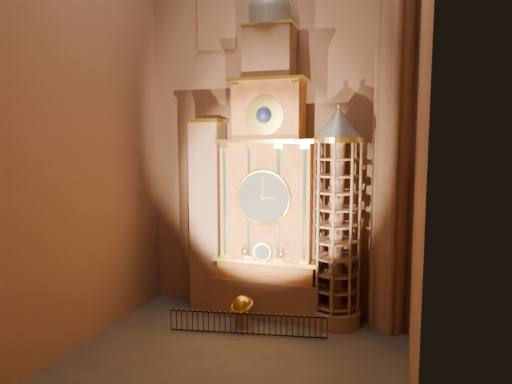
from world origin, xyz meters
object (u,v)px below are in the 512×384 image
(stair_turret, at_px, (337,220))
(iron_railing, at_px, (247,324))
(celestial_globe, at_px, (242,309))
(astronomical_clock, at_px, (269,188))
(portrait_tower, at_px, (208,214))

(stair_turret, relative_size, iron_railing, 1.48)
(stair_turret, distance_m, celestial_globe, 6.33)
(stair_turret, relative_size, celestial_globe, 6.85)
(astronomical_clock, xyz_separation_m, celestial_globe, (-0.75, -2.07, -5.73))
(portrait_tower, height_order, iron_railing, portrait_tower)
(portrait_tower, relative_size, iron_railing, 1.40)
(stair_turret, xyz_separation_m, celestial_globe, (-4.25, -1.80, -4.32))
(celestial_globe, bearing_deg, portrait_tower, 141.79)
(portrait_tower, distance_m, stair_turret, 6.91)
(astronomical_clock, relative_size, iron_railing, 2.29)
(astronomical_clock, relative_size, celestial_globe, 10.60)
(astronomical_clock, distance_m, portrait_tower, 3.73)
(iron_railing, bearing_deg, celestial_globe, 124.11)
(celestial_globe, height_order, iron_railing, celestial_globe)
(portrait_tower, xyz_separation_m, iron_railing, (3.20, -2.90, -4.60))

